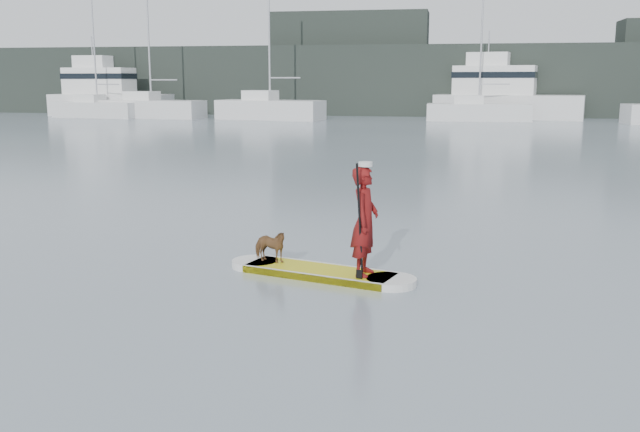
% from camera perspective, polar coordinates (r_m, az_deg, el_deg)
% --- Properties ---
extents(ground, '(140.00, 140.00, 0.00)m').
position_cam_1_polar(ground, '(11.68, 11.08, -5.09)').
color(ground, slate).
rests_on(ground, ground).
extents(paddleboard, '(3.21, 1.48, 0.12)m').
position_cam_1_polar(paddleboard, '(11.72, -0.00, -4.52)').
color(paddleboard, gold).
rests_on(paddleboard, ground).
extents(paddler, '(0.49, 0.68, 1.73)m').
position_cam_1_polar(paddler, '(11.18, 3.60, -0.42)').
color(paddler, maroon).
rests_on(paddler, paddleboard).
extents(white_cap, '(0.22, 0.22, 0.07)m').
position_cam_1_polar(white_cap, '(11.04, 3.66, 4.16)').
color(white_cap, silver).
rests_on(white_cap, paddler).
extents(dog, '(0.72, 0.49, 0.56)m').
position_cam_1_polar(dog, '(12.08, -4.05, -2.40)').
color(dog, brown).
rests_on(dog, paddleboard).
extents(paddle, '(0.11, 0.30, 2.00)m').
position_cam_1_polar(paddle, '(10.98, 3.19, -1.63)').
color(paddle, black).
rests_on(paddle, ground).
extents(sailboat_a, '(7.69, 3.45, 10.76)m').
position_cam_1_polar(sailboat_a, '(62.26, -17.41, 8.22)').
color(sailboat_a, silver).
rests_on(sailboat_a, ground).
extents(sailboat_b, '(9.09, 3.85, 13.09)m').
position_cam_1_polar(sailboat_b, '(60.66, -13.39, 8.50)').
color(sailboat_b, silver).
rests_on(sailboat_b, ground).
extents(sailboat_c, '(8.79, 4.30, 12.08)m').
position_cam_1_polar(sailboat_c, '(56.70, -4.08, 8.60)').
color(sailboat_c, silver).
rests_on(sailboat_c, ground).
extents(sailboat_d, '(7.77, 2.47, 11.42)m').
position_cam_1_polar(sailboat_d, '(56.13, 12.50, 8.27)').
color(sailboat_d, silver).
rests_on(sailboat_d, ground).
extents(motor_yacht_a, '(11.98, 5.53, 6.92)m').
position_cam_1_polar(motor_yacht_a, '(59.89, 14.36, 9.43)').
color(motor_yacht_a, silver).
rests_on(motor_yacht_a, ground).
extents(motor_yacht_b, '(10.33, 3.77, 6.75)m').
position_cam_1_polar(motor_yacht_b, '(65.20, -16.75, 9.36)').
color(motor_yacht_b, silver).
rests_on(motor_yacht_b, ground).
extents(shore_mass, '(90.00, 6.00, 6.00)m').
position_cam_1_polar(shore_mass, '(64.24, 11.21, 10.58)').
color(shore_mass, '#202823').
rests_on(shore_mass, ground).
extents(shore_building_west, '(14.00, 4.00, 9.00)m').
position_cam_1_polar(shore_building_west, '(65.99, 2.35, 12.08)').
color(shore_building_west, '#202823').
rests_on(shore_building_west, ground).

